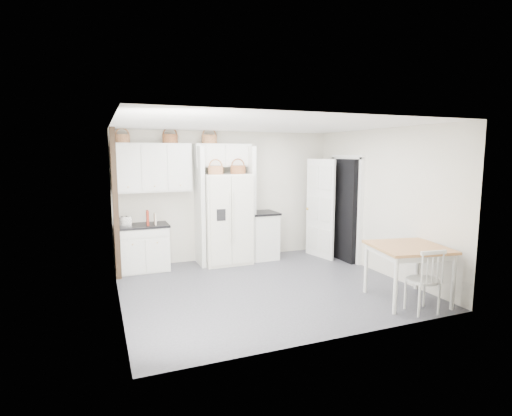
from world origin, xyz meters
name	(u,v)px	position (x,y,z in m)	size (l,w,h in m)	color
floor	(265,287)	(0.00, 0.00, 0.00)	(4.50, 4.50, 0.00)	#38383D
ceiling	(266,125)	(0.00, 0.00, 2.60)	(4.50, 4.50, 0.00)	white
wall_back	(227,196)	(0.00, 2.00, 1.30)	(4.50, 4.50, 0.00)	beige
wall_left	(116,216)	(-2.25, 0.00, 1.30)	(4.00, 4.00, 0.00)	beige
wall_right	(381,202)	(2.25, 0.00, 1.30)	(4.00, 4.00, 0.00)	beige
refrigerator	(226,219)	(-0.15, 1.66, 0.89)	(0.92, 0.74, 1.77)	silver
base_cab_left	(143,249)	(-1.74, 1.70, 0.41)	(0.89, 0.56, 0.82)	silver
base_cab_right	(262,236)	(0.65, 1.70, 0.46)	(0.53, 0.63, 0.93)	silver
dining_table	(407,273)	(1.70, -1.33, 0.41)	(0.99, 0.99, 0.83)	olive
windsor_chair	(423,280)	(1.58, -1.75, 0.45)	(0.44, 0.40, 0.90)	silver
counter_left	(143,226)	(-1.74, 1.70, 0.84)	(0.93, 0.60, 0.04)	black
counter_right	(262,213)	(0.65, 1.70, 0.95)	(0.57, 0.68, 0.04)	black
toaster	(124,221)	(-2.05, 1.66, 0.95)	(0.26, 0.15, 0.18)	silver
cookbook_red	(148,218)	(-1.65, 1.62, 1.00)	(0.04, 0.18, 0.27)	maroon
cookbook_cream	(155,219)	(-1.51, 1.62, 0.97)	(0.03, 0.15, 0.22)	beige
basket_upper_a	(122,139)	(-2.01, 1.83, 2.42)	(0.26, 0.26, 0.15)	brown
basket_upper_c	(170,139)	(-1.17, 1.83, 2.43)	(0.29, 0.29, 0.17)	#582011
basket_bridge_a	(209,139)	(-0.41, 1.83, 2.43)	(0.30, 0.30, 0.17)	brown
basket_fridge_a	(216,170)	(-0.37, 1.56, 1.85)	(0.29, 0.29, 0.15)	brown
basket_fridge_b	(238,170)	(0.08, 1.56, 1.85)	(0.29, 0.29, 0.16)	#582011
upper_cabinet	(153,168)	(-1.50, 1.83, 1.90)	(1.40, 0.34, 0.90)	silver
bridge_cabinet	(222,155)	(-0.15, 1.83, 2.12)	(1.12, 0.34, 0.45)	silver
fridge_panel_left	(200,206)	(-0.66, 1.70, 1.15)	(0.08, 0.60, 2.30)	silver
fridge_panel_right	(249,204)	(0.36, 1.70, 1.15)	(0.08, 0.60, 2.30)	silver
trim_post	(116,205)	(-2.20, 1.35, 1.30)	(0.09, 0.09, 2.60)	#322315
doorway_void	(344,210)	(2.16, 1.00, 1.02)	(0.18, 0.85, 2.05)	black
door_slab	(320,209)	(1.80, 1.33, 1.02)	(0.80, 0.04, 2.05)	white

